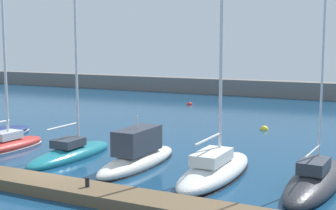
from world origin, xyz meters
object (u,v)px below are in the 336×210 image
at_px(motorboat_ivory_fourth, 138,156).
at_px(sailboat_charcoal_sixth, 316,180).
at_px(sailboat_red_second, 4,144).
at_px(sailboat_white_fifth, 215,169).
at_px(mooring_buoy_red, 190,105).
at_px(mooring_buoy_yellow, 264,130).
at_px(dock_bollard, 87,182).
at_px(sailboat_teal_third, 70,152).

height_order(motorboat_ivory_fourth, sailboat_charcoal_sixth, sailboat_charcoal_sixth).
height_order(sailboat_red_second, sailboat_white_fifth, sailboat_white_fifth).
bearing_deg(mooring_buoy_red, mooring_buoy_yellow, -44.19).
height_order(sailboat_white_fifth, dock_bollard, sailboat_white_fifth).
relative_size(sailboat_white_fifth, mooring_buoy_yellow, 21.41).
height_order(sailboat_white_fifth, mooring_buoy_yellow, sailboat_white_fifth).
relative_size(sailboat_red_second, sailboat_white_fifth, 0.75).
distance_m(motorboat_ivory_fourth, dock_bollard, 6.07).
bearing_deg(dock_bollard, motorboat_ivory_fourth, 98.31).
bearing_deg(motorboat_ivory_fourth, dock_bollard, -171.58).
relative_size(sailboat_charcoal_sixth, mooring_buoy_yellow, 22.72).
bearing_deg(sailboat_white_fifth, mooring_buoy_red, 26.55).
bearing_deg(dock_bollard, sailboat_teal_third, 134.01).
distance_m(sailboat_red_second, sailboat_charcoal_sixth, 20.05).
xyz_separation_m(sailboat_white_fifth, mooring_buoy_yellow, (-1.60, 14.99, -0.47)).
height_order(sailboat_red_second, motorboat_ivory_fourth, sailboat_red_second).
bearing_deg(sailboat_red_second, sailboat_teal_third, -86.01).
bearing_deg(sailboat_white_fifth, motorboat_ivory_fourth, 86.94).
bearing_deg(sailboat_red_second, dock_bollard, -115.07).
distance_m(motorboat_ivory_fourth, mooring_buoy_red, 27.98).
distance_m(motorboat_ivory_fourth, sailboat_white_fifth, 4.84).
bearing_deg(mooring_buoy_yellow, sailboat_teal_third, -118.26).
bearing_deg(mooring_buoy_yellow, sailboat_red_second, -131.64).
relative_size(motorboat_ivory_fourth, mooring_buoy_red, 12.49).
bearing_deg(sailboat_teal_third, dock_bollard, -136.51).
distance_m(sailboat_teal_third, mooring_buoy_yellow, 16.94).
relative_size(sailboat_teal_third, motorboat_ivory_fourth, 2.02).
xyz_separation_m(sailboat_teal_third, mooring_buoy_yellow, (8.02, 14.92, -0.36)).
height_order(sailboat_charcoal_sixth, dock_bollard, sailboat_charcoal_sixth).
xyz_separation_m(sailboat_teal_third, sailboat_charcoal_sixth, (14.63, 0.63, 0.01)).
distance_m(sailboat_charcoal_sixth, mooring_buoy_red, 32.06).
distance_m(sailboat_red_second, sailboat_teal_third, 5.40).
relative_size(sailboat_red_second, sailboat_teal_third, 0.70).
distance_m(sailboat_white_fifth, sailboat_charcoal_sixth, 5.06).
height_order(sailboat_red_second, mooring_buoy_red, sailboat_red_second).
xyz_separation_m(sailboat_white_fifth, dock_bollard, (-3.96, -5.79, 0.29)).
distance_m(sailboat_teal_third, sailboat_white_fifth, 9.62).
height_order(mooring_buoy_yellow, dock_bollard, dock_bollard).
height_order(motorboat_ivory_fourth, mooring_buoy_yellow, motorboat_ivory_fourth).
xyz_separation_m(sailboat_red_second, sailboat_white_fifth, (15.02, 0.10, 0.12)).
bearing_deg(mooring_buoy_yellow, mooring_buoy_red, 135.81).
distance_m(sailboat_charcoal_sixth, dock_bollard, 11.08).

